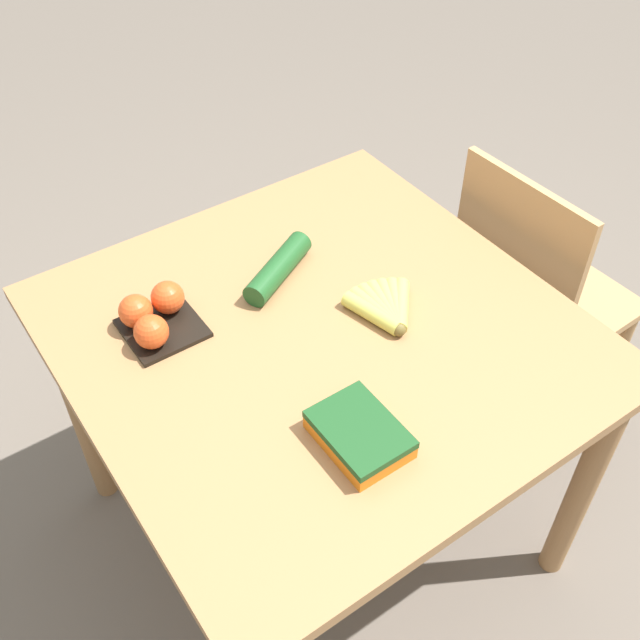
% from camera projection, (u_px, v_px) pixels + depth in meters
% --- Properties ---
extents(ground_plane, '(12.00, 12.00, 0.00)m').
position_uv_depth(ground_plane, '(320.00, 523.00, 2.07)').
color(ground_plane, '#665B51').
extents(dining_table, '(1.01, 0.99, 0.76)m').
position_uv_depth(dining_table, '(320.00, 367.00, 1.62)').
color(dining_table, '#9E7044').
rests_on(dining_table, ground_plane).
extents(chair, '(0.43, 0.41, 0.89)m').
position_uv_depth(chair, '(531.00, 299.00, 2.04)').
color(chair, tan).
rests_on(chair, ground_plane).
extents(banana_bunch, '(0.16, 0.16, 0.03)m').
position_uv_depth(banana_bunch, '(386.00, 309.00, 1.57)').
color(banana_bunch, brown).
rests_on(banana_bunch, dining_table).
extents(tomato_pack, '(0.15, 0.15, 0.08)m').
position_uv_depth(tomato_pack, '(154.00, 316.00, 1.52)').
color(tomato_pack, black).
rests_on(tomato_pack, dining_table).
extents(carrot_bag, '(0.17, 0.13, 0.04)m').
position_uv_depth(carrot_bag, '(360.00, 433.00, 1.32)').
color(carrot_bag, orange).
rests_on(carrot_bag, dining_table).
extents(cucumber_near, '(0.15, 0.21, 0.05)m').
position_uv_depth(cucumber_near, '(278.00, 268.00, 1.64)').
color(cucumber_near, '#1E5123').
rests_on(cucumber_near, dining_table).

